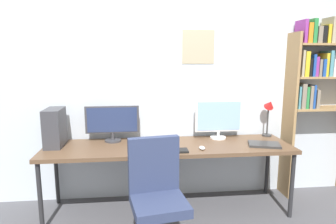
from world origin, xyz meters
TOP-DOWN VIEW (x-y plane):
  - wall_back at (0.00, 1.02)m, footprint 5.01×0.11m
  - desk at (0.00, 0.60)m, footprint 2.61×0.68m
  - bookshelf at (1.80, 0.83)m, footprint 0.83×0.28m
  - office_chair at (-0.17, -0.11)m, footprint 0.52×0.52m
  - monitor_left at (-0.60, 0.81)m, footprint 0.59×0.18m
  - monitor_right at (0.60, 0.81)m, footprint 0.54×0.18m
  - pc_tower at (-1.19, 0.70)m, footprint 0.17×0.34m
  - desk_lamp at (1.21, 0.83)m, footprint 0.11×0.16m
  - keyboard_main at (0.00, 0.37)m, footprint 0.34×0.13m
  - computer_mouse at (0.32, 0.41)m, footprint 0.06×0.10m
  - laptop_closed at (1.01, 0.48)m, footprint 0.37×0.30m

SIDE VIEW (x-z plane):
  - office_chair at x=-0.17m, z-range -0.09..0.90m
  - desk at x=0.00m, z-range 0.32..1.06m
  - keyboard_main at x=0.00m, z-range 0.74..0.76m
  - laptop_closed at x=1.01m, z-range 0.74..0.76m
  - computer_mouse at x=0.32m, z-range 0.74..0.77m
  - pc_tower at x=-1.19m, z-range 0.74..1.14m
  - monitor_left at x=-0.60m, z-range 0.76..1.16m
  - monitor_right at x=0.60m, z-range 0.76..1.20m
  - desk_lamp at x=1.21m, z-range 0.82..1.28m
  - wall_back at x=0.00m, z-range 0.00..2.60m
  - bookshelf at x=1.80m, z-range 0.35..2.46m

